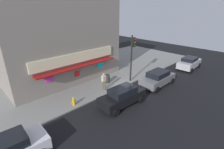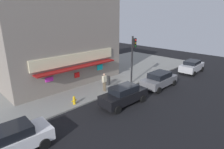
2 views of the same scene
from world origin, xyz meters
The scene contains 11 objects.
ground_plane centered at (0.00, 0.00, 0.00)m, with size 48.01×48.01×0.00m, color black.
sidewalk centered at (0.00, 6.08, 0.06)m, with size 32.01×12.16×0.12m, color gray.
corner_building centered at (-3.49, 7.44, 4.51)m, with size 12.39×8.61×8.78m.
traffic_light centered at (1.35, 0.34, 3.38)m, with size 0.32×0.58×5.08m.
fire_hydrant centered at (-5.97, 0.53, 0.46)m, with size 0.47×0.23×0.72m.
trash_can centered at (-0.85, 1.89, 0.58)m, with size 0.54×0.54×0.93m, color #2D2D2D.
pedestrian centered at (-2.26, 0.86, 1.11)m, with size 0.53×0.38×1.81m.
parked_car_black centered at (-2.85, -2.21, 0.84)m, with size 4.38×2.04×1.64m.
parked_car_silver centered at (10.40, -2.28, 0.83)m, with size 4.24×2.16×1.59m.
parked_car_white centered at (-11.70, -1.87, 0.82)m, with size 4.51×2.15×1.57m.
parked_car_grey centered at (2.75, -2.14, 0.83)m, with size 4.32×2.09×1.60m.
Camera 2 is at (-13.71, -11.79, 7.25)m, focal length 30.04 mm.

